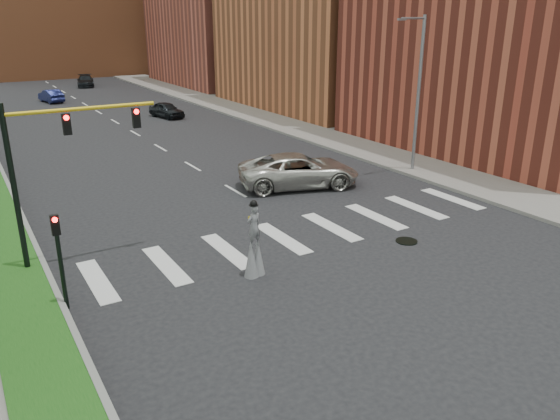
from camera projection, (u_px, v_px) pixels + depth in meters
name	position (u px, v px, depth m)	size (l,w,h in m)	color
ground_plane	(320.00, 240.00, 22.99)	(160.00, 160.00, 0.00)	black
sidewalk_right	(275.00, 120.00, 49.22)	(5.00, 90.00, 0.18)	slate
manhole	(407.00, 241.00, 22.83)	(0.90, 0.90, 0.04)	black
building_far	(226.00, 8.00, 73.93)	(16.00, 22.00, 20.00)	#A94F3E
building_backdrop	(69.00, 16.00, 85.87)	(26.00, 14.00, 18.00)	#BB653A
streetlight	(418.00, 90.00, 31.49)	(2.05, 0.20, 9.00)	slate
traffic_signal	(48.00, 159.00, 19.28)	(5.30, 0.23, 6.20)	black
secondary_signal	(59.00, 254.00, 16.94)	(0.25, 0.21, 3.23)	black
stilt_performer	(254.00, 247.00, 19.52)	(0.83, 0.59, 2.88)	#332014
suv_crossing	(299.00, 170.00, 29.95)	(3.04, 6.59, 1.83)	beige
car_near	(167.00, 110.00, 50.62)	(1.66, 4.14, 1.41)	black
car_mid	(51.00, 96.00, 59.64)	(1.48, 4.23, 1.39)	navy
car_far	(85.00, 81.00, 73.03)	(2.06, 5.08, 1.47)	black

